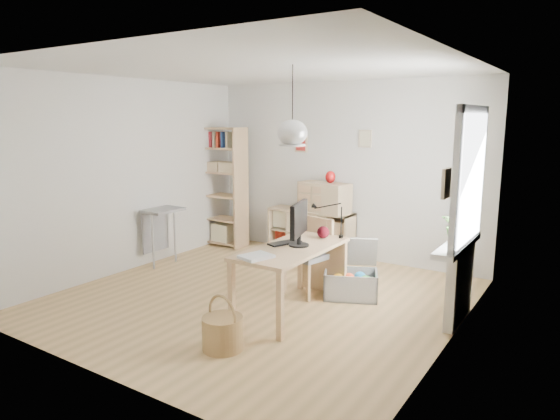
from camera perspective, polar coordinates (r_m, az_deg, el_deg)
The scene contains 20 objects.
ground at distance 6.16m, azimuth -2.34°, elevation -9.98°, with size 4.50×4.50×0.00m, color tan.
room_shell at distance 5.34m, azimuth 1.43°, elevation 8.84°, with size 4.50×4.50×4.50m.
window_unit at distance 5.45m, azimuth 20.95°, elevation 3.43°, with size 0.07×1.16×1.46m.
radiator at distance 5.70m, azimuth 19.83°, elevation -8.08°, with size 0.10×0.80×0.80m, color silver.
windowsill at distance 5.59m, azimuth 19.61°, elevation -3.83°, with size 0.22×1.20×0.06m, color silver.
desk at distance 5.55m, azimuth 1.36°, elevation -5.18°, with size 0.70×1.50×0.75m.
cube_shelf at distance 8.00m, azimuth 3.53°, elevation -2.93°, with size 1.40×0.38×0.72m.
tall_bookshelf at distance 8.51m, azimuth -6.57°, elevation 3.23°, with size 0.80×0.38×2.00m.
side_table at distance 7.53m, azimuth -13.55°, elevation -1.18°, with size 0.40×0.55×0.85m.
chair at distance 6.19m, azimuth 3.52°, elevation -4.69°, with size 0.54×0.54×0.94m.
wicker_basket at distance 4.86m, azimuth -6.57°, elevation -13.64°, with size 0.39×0.39×0.54m.
storage_chest at distance 6.22m, azimuth 8.18°, elevation -7.73°, with size 0.87×0.91×0.67m.
monitor at distance 5.51m, azimuth 2.19°, elevation -1.34°, with size 0.23×0.55×0.49m.
keyboard at distance 5.66m, azimuth 0.55°, elevation -3.77°, with size 0.15×0.39×0.02m, color black.
task_lamp at distance 5.95m, azimuth 5.23°, elevation -0.51°, with size 0.38×0.14×0.40m.
yarn_ball at distance 5.92m, azimuth 4.96°, elevation -2.54°, with size 0.15×0.15×0.15m, color #43090C.
paper_tray at distance 5.10m, azimuth -2.74°, elevation -5.33°, with size 0.25×0.31×0.03m, color silver.
drawer_chest at distance 7.72m, azimuth 5.11°, elevation 1.46°, with size 0.80×0.36×0.45m, color tan.
red_vase at distance 7.63m, azimuth 5.78°, elevation 3.77°, with size 0.16×0.16×0.19m, color #9D0D0D.
potted_plant at distance 5.61m, azimuth 19.67°, elevation -1.68°, with size 0.31×0.27×0.35m, color #366827.
Camera 1 is at (3.35, -4.70, 2.16)m, focal length 32.00 mm.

